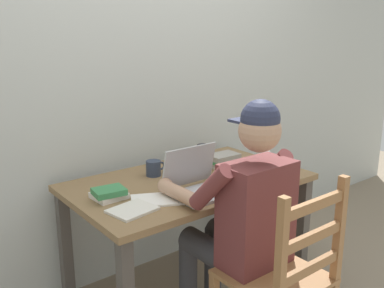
{
  "coord_description": "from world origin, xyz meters",
  "views": [
    {
      "loc": [
        -1.41,
        -1.83,
        1.54
      ],
      "look_at": [
        -0.02,
        -0.05,
        0.95
      ],
      "focal_mm": 40.11,
      "sensor_mm": 36.0,
      "label": 1
    }
  ],
  "objects_px": {
    "laptop": "(199,182)",
    "coffee_mug_dark": "(154,168)",
    "desk": "(189,195)",
    "coffee_mug_spare": "(203,152)",
    "wooden_chair": "(283,280)",
    "coffee_mug_white": "(263,157)",
    "book_stack_main": "(223,161)",
    "book_stack_side": "(109,194)",
    "computer_mouse": "(234,180)",
    "seated_person": "(240,213)"
  },
  "relations": [
    {
      "from": "seated_person",
      "to": "book_stack_main",
      "type": "height_order",
      "value": "seated_person"
    },
    {
      "from": "computer_mouse",
      "to": "seated_person",
      "type": "bearing_deg",
      "value": -128.5
    },
    {
      "from": "desk",
      "to": "coffee_mug_dark",
      "type": "distance_m",
      "value": 0.26
    },
    {
      "from": "coffee_mug_dark",
      "to": "desk",
      "type": "bearing_deg",
      "value": -55.61
    },
    {
      "from": "coffee_mug_white",
      "to": "book_stack_main",
      "type": "bearing_deg",
      "value": 155.59
    },
    {
      "from": "desk",
      "to": "coffee_mug_white",
      "type": "xyz_separation_m",
      "value": [
        0.55,
        -0.06,
        0.14
      ]
    },
    {
      "from": "coffee_mug_white",
      "to": "coffee_mug_dark",
      "type": "xyz_separation_m",
      "value": [
        -0.67,
        0.24,
        -0.0
      ]
    },
    {
      "from": "wooden_chair",
      "to": "coffee_mug_dark",
      "type": "distance_m",
      "value": 0.98
    },
    {
      "from": "laptop",
      "to": "computer_mouse",
      "type": "height_order",
      "value": "laptop"
    },
    {
      "from": "coffee_mug_dark",
      "to": "wooden_chair",
      "type": "bearing_deg",
      "value": -85.7
    },
    {
      "from": "coffee_mug_dark",
      "to": "computer_mouse",
      "type": "bearing_deg",
      "value": -53.72
    },
    {
      "from": "seated_person",
      "to": "laptop",
      "type": "xyz_separation_m",
      "value": [
        -0.03,
        0.28,
        0.09
      ]
    },
    {
      "from": "computer_mouse",
      "to": "book_stack_side",
      "type": "distance_m",
      "value": 0.69
    },
    {
      "from": "laptop",
      "to": "book_stack_main",
      "type": "height_order",
      "value": "laptop"
    },
    {
      "from": "desk",
      "to": "computer_mouse",
      "type": "distance_m",
      "value": 0.28
    },
    {
      "from": "computer_mouse",
      "to": "coffee_mug_spare",
      "type": "distance_m",
      "value": 0.47
    },
    {
      "from": "coffee_mug_spare",
      "to": "book_stack_main",
      "type": "distance_m",
      "value": 0.19
    },
    {
      "from": "desk",
      "to": "wooden_chair",
      "type": "xyz_separation_m",
      "value": [
        -0.05,
        -0.75,
        -0.16
      ]
    },
    {
      "from": "laptop",
      "to": "book_stack_main",
      "type": "relative_size",
      "value": 1.74
    },
    {
      "from": "seated_person",
      "to": "book_stack_side",
      "type": "xyz_separation_m",
      "value": [
        -0.44,
        0.48,
        0.06
      ]
    },
    {
      "from": "coffee_mug_dark",
      "to": "coffee_mug_spare",
      "type": "relative_size",
      "value": 1.04
    },
    {
      "from": "coffee_mug_dark",
      "to": "coffee_mug_white",
      "type": "bearing_deg",
      "value": -19.79
    },
    {
      "from": "desk",
      "to": "book_stack_main",
      "type": "distance_m",
      "value": 0.34
    },
    {
      "from": "coffee_mug_spare",
      "to": "book_stack_side",
      "type": "height_order",
      "value": "coffee_mug_spare"
    },
    {
      "from": "desk",
      "to": "computer_mouse",
      "type": "xyz_separation_m",
      "value": [
        0.16,
        -0.21,
        0.11
      ]
    },
    {
      "from": "desk",
      "to": "coffee_mug_dark",
      "type": "bearing_deg",
      "value": 124.39
    },
    {
      "from": "coffee_mug_white",
      "to": "wooden_chair",
      "type": "bearing_deg",
      "value": -130.92
    },
    {
      "from": "laptop",
      "to": "coffee_mug_dark",
      "type": "distance_m",
      "value": 0.37
    },
    {
      "from": "computer_mouse",
      "to": "coffee_mug_white",
      "type": "xyz_separation_m",
      "value": [
        0.39,
        0.14,
        0.03
      ]
    },
    {
      "from": "coffee_mug_dark",
      "to": "book_stack_side",
      "type": "bearing_deg",
      "value": -156.35
    },
    {
      "from": "laptop",
      "to": "seated_person",
      "type": "bearing_deg",
      "value": -84.02
    },
    {
      "from": "desk",
      "to": "book_stack_main",
      "type": "height_order",
      "value": "book_stack_main"
    },
    {
      "from": "desk",
      "to": "coffee_mug_spare",
      "type": "distance_m",
      "value": 0.42
    },
    {
      "from": "coffee_mug_dark",
      "to": "book_stack_side",
      "type": "height_order",
      "value": "coffee_mug_dark"
    },
    {
      "from": "seated_person",
      "to": "desk",
      "type": "bearing_deg",
      "value": 83.8
    },
    {
      "from": "laptop",
      "to": "book_stack_main",
      "type": "distance_m",
      "value": 0.45
    },
    {
      "from": "computer_mouse",
      "to": "coffee_mug_white",
      "type": "height_order",
      "value": "coffee_mug_white"
    },
    {
      "from": "wooden_chair",
      "to": "coffee_mug_white",
      "type": "bearing_deg",
      "value": 49.08
    },
    {
      "from": "seated_person",
      "to": "coffee_mug_white",
      "type": "relative_size",
      "value": 10.1
    },
    {
      "from": "wooden_chair",
      "to": "coffee_mug_dark",
      "type": "relative_size",
      "value": 7.7
    },
    {
      "from": "laptop",
      "to": "book_stack_side",
      "type": "distance_m",
      "value": 0.46
    },
    {
      "from": "book_stack_main",
      "to": "coffee_mug_white",
      "type": "bearing_deg",
      "value": -24.41
    },
    {
      "from": "laptop",
      "to": "book_stack_side",
      "type": "bearing_deg",
      "value": 153.98
    },
    {
      "from": "laptop",
      "to": "coffee_mug_white",
      "type": "xyz_separation_m",
      "value": [
        0.63,
        0.13,
        -0.01
      ]
    },
    {
      "from": "seated_person",
      "to": "computer_mouse",
      "type": "distance_m",
      "value": 0.34
    },
    {
      "from": "book_stack_main",
      "to": "book_stack_side",
      "type": "xyz_separation_m",
      "value": [
        -0.8,
        -0.03,
        -0.01
      ]
    },
    {
      "from": "wooden_chair",
      "to": "desk",
      "type": "bearing_deg",
      "value": 86.12
    },
    {
      "from": "wooden_chair",
      "to": "computer_mouse",
      "type": "relative_size",
      "value": 9.59
    },
    {
      "from": "coffee_mug_white",
      "to": "coffee_mug_spare",
      "type": "xyz_separation_m",
      "value": [
        -0.24,
        0.3,
        0.01
      ]
    },
    {
      "from": "laptop",
      "to": "book_stack_main",
      "type": "xyz_separation_m",
      "value": [
        0.38,
        0.24,
        -0.01
      ]
    }
  ]
}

